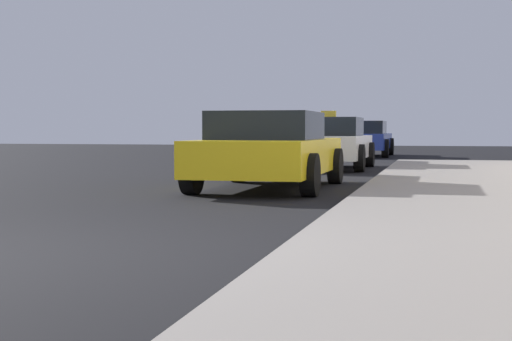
# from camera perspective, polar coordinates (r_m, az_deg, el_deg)

# --- Properties ---
(ground_plane) EXTENTS (80.00, 80.00, 0.00)m
(ground_plane) POSITION_cam_1_polar(r_m,az_deg,el_deg) (6.26, -16.61, -6.15)
(ground_plane) COLOR black
(car_yellow) EXTENTS (2.04, 4.31, 1.27)m
(car_yellow) POSITION_cam_1_polar(r_m,az_deg,el_deg) (12.64, 0.99, 1.55)
(car_yellow) COLOR yellow
(car_yellow) RESTS_ON ground_plane
(car_white) EXTENTS (1.97, 4.07, 1.43)m
(car_white) POSITION_cam_1_polar(r_m,az_deg,el_deg) (18.97, 5.47, 2.06)
(car_white) COLOR white
(car_white) RESTS_ON ground_plane
(car_blue) EXTENTS (2.04, 4.47, 1.27)m
(car_blue) POSITION_cam_1_polar(r_m,az_deg,el_deg) (27.86, 7.93, 2.39)
(car_blue) COLOR #233899
(car_blue) RESTS_ON ground_plane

